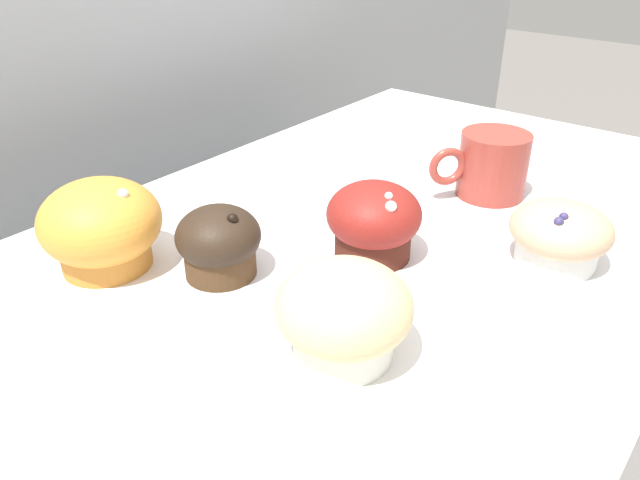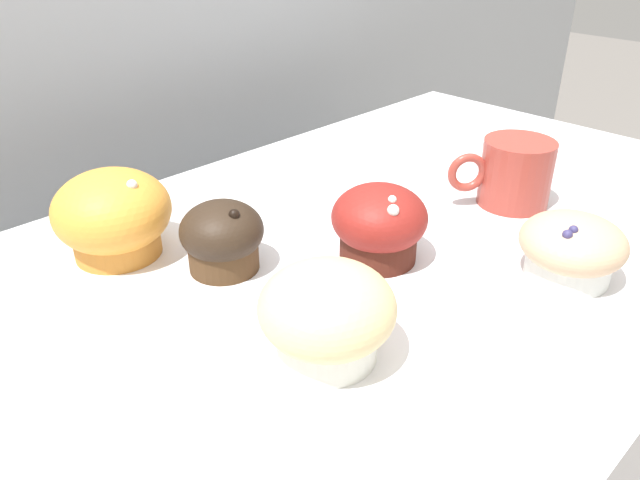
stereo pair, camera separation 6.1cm
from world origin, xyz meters
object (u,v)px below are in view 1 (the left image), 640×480
(muffin_front_center, at_px, (560,234))
(muffin_front_right, at_px, (101,227))
(muffin_back_right, at_px, (344,313))
(coffee_cup, at_px, (492,163))
(muffin_back_left, at_px, (219,243))
(muffin_front_left, at_px, (374,221))
(serving_plate, at_px, (417,122))

(muffin_front_center, height_order, muffin_front_right, muffin_front_right)
(muffin_back_right, distance_m, coffee_cup, 0.38)
(muffin_back_left, height_order, muffin_front_right, muffin_front_right)
(muffin_front_center, xyz_separation_m, muffin_front_left, (-0.11, 0.16, 0.01))
(muffin_back_right, relative_size, serving_plate, 0.67)
(muffin_back_right, bearing_deg, muffin_front_left, 25.89)
(coffee_cup, bearing_deg, serving_plate, 49.27)
(coffee_cup, bearing_deg, muffin_back_right, -173.11)
(coffee_cup, relative_size, serving_plate, 0.69)
(muffin_front_center, distance_m, muffin_front_right, 0.47)
(muffin_back_right, bearing_deg, muffin_front_right, 97.43)
(muffin_back_left, bearing_deg, muffin_front_left, -38.23)
(muffin_front_center, relative_size, muffin_front_right, 0.85)
(muffin_front_center, bearing_deg, muffin_front_right, 129.16)
(muffin_back_right, distance_m, serving_plate, 0.62)
(muffin_front_center, height_order, coffee_cup, coffee_cup)
(serving_plate, bearing_deg, muffin_front_left, -155.30)
(muffin_front_center, xyz_separation_m, serving_plate, (0.30, 0.35, -0.03))
(muffin_back_left, relative_size, coffee_cup, 0.73)
(muffin_back_right, height_order, coffee_cup, muffin_back_right)
(muffin_front_center, bearing_deg, serving_plate, 48.99)
(muffin_front_left, bearing_deg, muffin_front_center, -56.10)
(muffin_back_right, height_order, serving_plate, muffin_back_right)
(muffin_front_center, relative_size, muffin_back_left, 1.21)
(muffin_back_right, xyz_separation_m, coffee_cup, (0.37, 0.05, 0.00))
(coffee_cup, xyz_separation_m, serving_plate, (0.19, 0.22, -0.04))
(coffee_cup, bearing_deg, muffin_front_right, 150.42)
(serving_plate, bearing_deg, muffin_front_right, 178.42)
(muffin_back_left, height_order, coffee_cup, coffee_cup)
(muffin_back_left, xyz_separation_m, muffin_front_right, (-0.06, 0.10, 0.01))
(muffin_front_center, distance_m, muffin_back_left, 0.35)
(muffin_front_left, bearing_deg, coffee_cup, -7.41)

